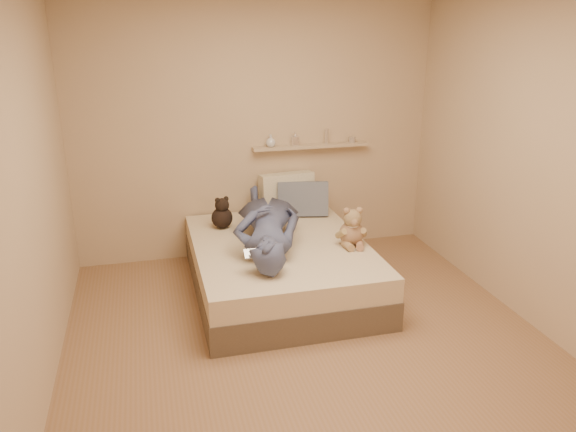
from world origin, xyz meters
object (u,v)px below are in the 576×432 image
object	(u,v)px
teddy_bear	(352,230)
wall_shelf	(311,146)
person	(267,223)
bed	(280,267)
dark_plush	(222,215)
game_console	(256,253)
pillow_grey	(303,199)
pillow_cream	(287,193)

from	to	relation	value
teddy_bear	wall_shelf	bearing A→B (deg)	92.13
person	wall_shelf	distance (m)	1.18
bed	dark_plush	xyz separation A→B (m)	(-0.43, 0.52, 0.36)
game_console	person	world-z (taller)	person
game_console	teddy_bear	size ratio (longest dim) A/B	0.53
pillow_grey	teddy_bear	bearing A→B (deg)	-78.12
dark_plush	person	bearing A→B (deg)	-55.45
teddy_bear	pillow_cream	xyz separation A→B (m)	(-0.31, 1.03, 0.05)
dark_plush	pillow_grey	distance (m)	0.85
dark_plush	pillow_cream	world-z (taller)	pillow_cream
bed	dark_plush	world-z (taller)	dark_plush
dark_plush	pillow_grey	world-z (taller)	pillow_grey
teddy_bear	pillow_grey	size ratio (longest dim) A/B	0.71
bed	game_console	distance (m)	0.74
pillow_grey	person	size ratio (longest dim) A/B	0.32
teddy_bear	dark_plush	xyz separation A→B (m)	(-1.02, 0.72, -0.01)
bed	teddy_bear	world-z (taller)	teddy_bear
bed	person	world-z (taller)	person
dark_plush	wall_shelf	world-z (taller)	wall_shelf
dark_plush	pillow_grey	bearing A→B (deg)	11.49
bed	pillow_cream	size ratio (longest dim) A/B	3.45
pillow_grey	wall_shelf	world-z (taller)	wall_shelf
dark_plush	wall_shelf	xyz separation A→B (m)	(0.98, 0.39, 0.52)
pillow_cream	dark_plush	bearing A→B (deg)	-156.39
game_console	person	size ratio (longest dim) A/B	0.12
game_console	pillow_grey	bearing A→B (deg)	59.58
pillow_cream	pillow_grey	xyz separation A→B (m)	(0.13, -0.14, -0.03)
game_console	pillow_cream	world-z (taller)	pillow_cream
person	wall_shelf	bearing A→B (deg)	-114.23
game_console	person	bearing A→B (deg)	69.53
person	wall_shelf	xyz separation A→B (m)	(0.65, 0.87, 0.46)
pillow_grey	dark_plush	bearing A→B (deg)	-168.51
wall_shelf	teddy_bear	bearing A→B (deg)	-87.87
teddy_bear	game_console	bearing A→B (deg)	-159.43
game_console	pillow_cream	distance (m)	1.50
game_console	pillow_cream	size ratio (longest dim) A/B	0.34
bed	teddy_bear	xyz separation A→B (m)	(0.59, -0.20, 0.37)
pillow_cream	wall_shelf	world-z (taller)	wall_shelf
game_console	dark_plush	bearing A→B (deg)	95.96
game_console	wall_shelf	distance (m)	1.76
bed	teddy_bear	bearing A→B (deg)	-18.84
dark_plush	pillow_cream	size ratio (longest dim) A/B	0.56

